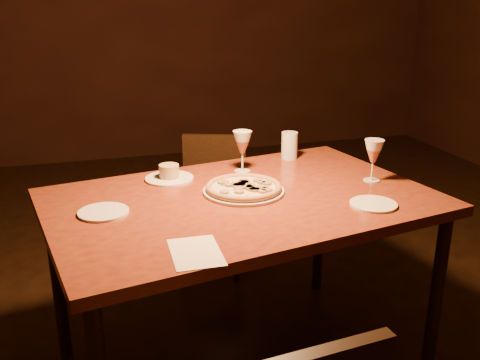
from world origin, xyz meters
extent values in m
cube|color=#361A11|center=(0.00, 3.50, 1.50)|extent=(6.00, 0.04, 3.00)
cube|color=brown|center=(-0.07, 0.06, 0.78)|extent=(1.63, 1.20, 0.04)
cylinder|color=black|center=(-0.81, 0.35, 0.38)|extent=(0.05, 0.05, 0.75)
cylinder|color=black|center=(0.67, -0.23, 0.38)|extent=(0.05, 0.05, 0.75)
cylinder|color=black|center=(0.53, 0.58, 0.38)|extent=(0.05, 0.05, 0.75)
cube|color=black|center=(0.03, 0.98, 0.40)|extent=(0.48, 0.48, 0.04)
cube|color=black|center=(0.09, 1.14, 0.60)|extent=(0.36, 0.15, 0.36)
cylinder|color=black|center=(-0.16, 0.89, 0.19)|extent=(0.03, 0.03, 0.38)
cylinder|color=black|center=(-0.06, 1.17, 0.19)|extent=(0.03, 0.03, 0.38)
cylinder|color=black|center=(0.12, 0.78, 0.19)|extent=(0.03, 0.03, 0.38)
cylinder|color=black|center=(0.23, 1.07, 0.19)|extent=(0.03, 0.03, 0.38)
cylinder|color=white|center=(-0.05, 0.11, 0.80)|extent=(0.33, 0.33, 0.01)
cylinder|color=beige|center=(-0.05, 0.11, 0.81)|extent=(0.30, 0.30, 0.01)
torus|color=tan|center=(-0.05, 0.11, 0.82)|extent=(0.31, 0.31, 0.02)
cylinder|color=white|center=(-0.31, 0.35, 0.80)|extent=(0.21, 0.21, 0.01)
cylinder|color=tan|center=(-0.31, 0.35, 0.83)|extent=(0.09, 0.09, 0.06)
cylinder|color=silver|center=(0.31, 0.50, 0.86)|extent=(0.08, 0.08, 0.13)
cylinder|color=white|center=(-0.60, 0.04, 0.80)|extent=(0.18, 0.18, 0.01)
cylinder|color=white|center=(0.38, -0.17, 0.80)|extent=(0.18, 0.18, 0.01)
cube|color=silver|center=(-0.34, -0.36, 0.80)|extent=(0.16, 0.23, 0.00)
camera|label=1|loc=(-0.64, -1.83, 1.54)|focal=40.00mm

